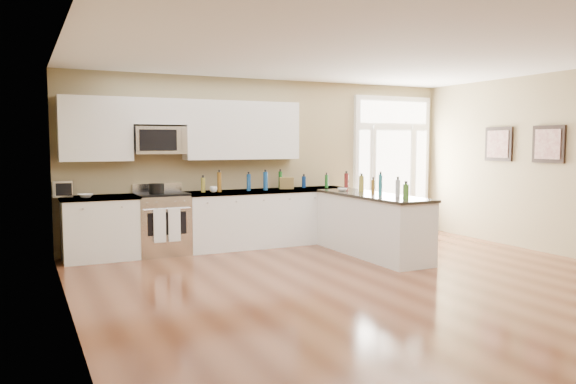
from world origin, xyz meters
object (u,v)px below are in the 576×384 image
at_px(peninsula_cabinet, 372,227).
at_px(kitchen_range, 162,224).
at_px(toaster_oven, 63,189).
at_px(stockpot, 157,188).

xyz_separation_m(peninsula_cabinet, kitchen_range, (-2.88, 1.45, 0.04)).
relative_size(peninsula_cabinet, toaster_oven, 8.43).
bearing_deg(peninsula_cabinet, stockpot, 155.76).
distance_m(peninsula_cabinet, kitchen_range, 3.22).
bearing_deg(peninsula_cabinet, toaster_oven, 159.72).
distance_m(peninsula_cabinet, toaster_oven, 4.60).
height_order(kitchen_range, stockpot, stockpot).
bearing_deg(kitchen_range, toaster_oven, 174.61).
bearing_deg(stockpot, toaster_oven, 169.57).
relative_size(peninsula_cabinet, kitchen_range, 2.15).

